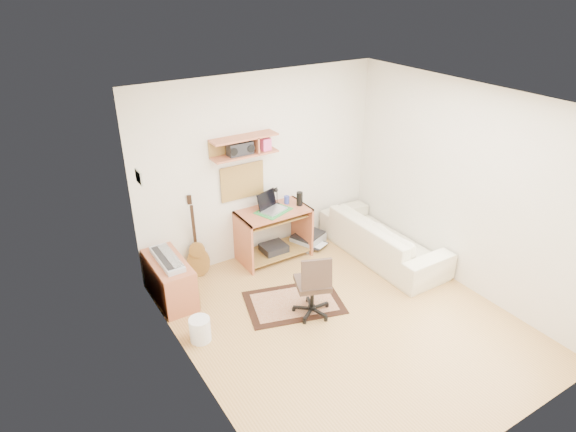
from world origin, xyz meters
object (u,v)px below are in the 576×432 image
cabinet (170,280)px  sofa (383,231)px  task_chair (312,283)px  printer (308,239)px  desk (274,234)px

cabinet → sofa: (2.96, -0.62, 0.12)m
task_chair → sofa: (1.62, 0.57, -0.04)m
cabinet → printer: bearing=5.4°
desk → sofa: 1.57m
desk → task_chair: task_chair is taller
task_chair → printer: bearing=78.6°
cabinet → desk: bearing=6.2°
sofa → cabinet: bearing=78.2°
desk → printer: desk is taller
desk → cabinet: desk is taller
task_chair → printer: 1.70m
desk → cabinet: (-1.61, -0.18, -0.10)m
task_chair → printer: size_ratio=1.85×
task_chair → cabinet: size_ratio=0.96×
sofa → printer: bearing=41.2°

